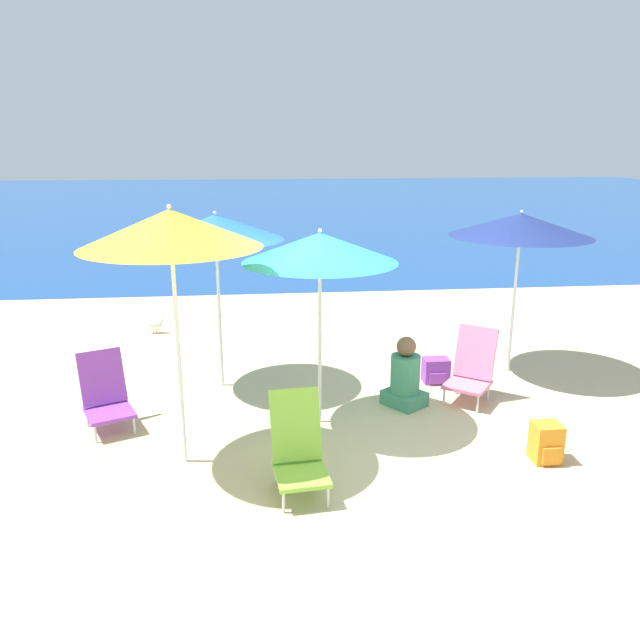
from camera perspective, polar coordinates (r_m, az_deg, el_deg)
name	(u,v)px	position (r m, az deg, el deg)	size (l,w,h in m)	color
ground_plane	(380,445)	(6.26, 5.54, -11.29)	(60.00, 60.00, 0.00)	#D1BA89
sea_water	(276,201)	(32.07, -4.00, 10.78)	(60.00, 40.00, 0.01)	#19478C
beach_umbrella_yellow	(170,229)	(5.41, -13.52, 8.09)	(1.55, 1.55, 2.36)	white
beach_umbrella_teal	(320,248)	(6.15, -0.01, 6.61)	(1.55, 1.55, 2.05)	white
beach_umbrella_navy	(521,225)	(8.05, 17.87, 8.25)	(1.73, 1.73, 2.07)	white
beach_umbrella_blue	(215,228)	(7.27, -9.54, 8.34)	(1.57, 1.57, 2.11)	white
beach_chair_pink	(472,367)	(7.32, 13.70, -4.21)	(0.70, 0.73, 0.83)	silver
beach_chair_lime	(298,447)	(5.36, -2.02, -11.55)	(0.49, 0.67, 0.83)	silver
beach_chair_purple	(106,394)	(6.85, -19.02, -6.40)	(0.65, 0.73, 0.78)	silver
person_seated_near	(405,378)	(7.05, 7.78, -5.27)	(0.54, 0.56, 0.80)	#3F8C66
backpack_orange	(546,443)	(6.24, 19.98, -10.51)	(0.25, 0.26, 0.37)	orange
backpack_purple	(436,371)	(7.83, 10.55, -4.57)	(0.31, 0.25, 0.30)	purple
seagull	(155,324)	(9.99, -14.85, -0.40)	(0.27, 0.11, 0.23)	gold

